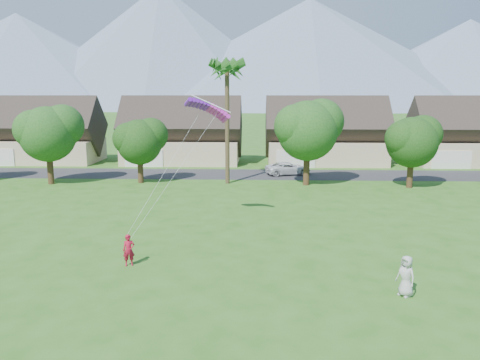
{
  "coord_description": "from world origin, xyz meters",
  "views": [
    {
      "loc": [
        1.11,
        -18.64,
        9.13
      ],
      "look_at": [
        0.0,
        10.0,
        3.8
      ],
      "focal_mm": 35.0,
      "sensor_mm": 36.0,
      "label": 1
    }
  ],
  "objects_px": {
    "kite_flyer": "(129,250)",
    "watcher": "(406,276)",
    "parked_car": "(288,168)",
    "parafoil_kite": "(208,107)"
  },
  "relations": [
    {
      "from": "watcher",
      "to": "kite_flyer",
      "type": "bearing_deg",
      "value": -139.03
    },
    {
      "from": "watcher",
      "to": "parafoil_kite",
      "type": "relative_size",
      "value": 0.59
    },
    {
      "from": "kite_flyer",
      "to": "watcher",
      "type": "distance_m",
      "value": 14.04
    },
    {
      "from": "watcher",
      "to": "parafoil_kite",
      "type": "bearing_deg",
      "value": -173.59
    },
    {
      "from": "kite_flyer",
      "to": "parafoil_kite",
      "type": "distance_m",
      "value": 11.42
    },
    {
      "from": "watcher",
      "to": "parked_car",
      "type": "relative_size",
      "value": 0.37
    },
    {
      "from": "parafoil_kite",
      "to": "kite_flyer",
      "type": "bearing_deg",
      "value": -129.43
    },
    {
      "from": "kite_flyer",
      "to": "parafoil_kite",
      "type": "bearing_deg",
      "value": 48.1
    },
    {
      "from": "watcher",
      "to": "parafoil_kite",
      "type": "distance_m",
      "value": 16.82
    },
    {
      "from": "kite_flyer",
      "to": "parked_car",
      "type": "xyz_separation_m",
      "value": [
        10.33,
        28.99,
        -0.15
      ]
    }
  ]
}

